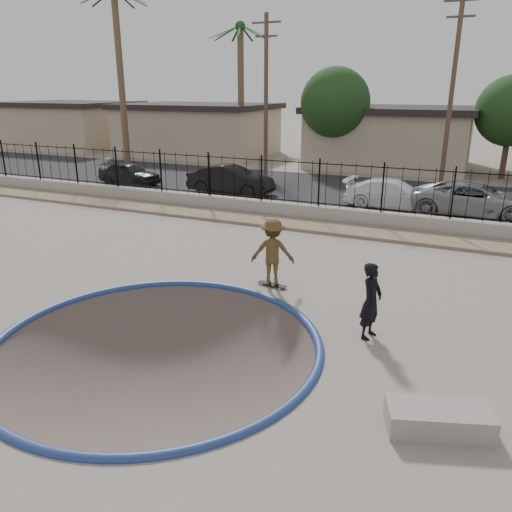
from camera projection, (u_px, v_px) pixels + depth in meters
The scene contains 24 objects.
ground at pixel (328, 235), 22.11m from camera, with size 120.00×120.00×2.20m, color gray.
bowl_pit at pixel (157, 345), 10.52m from camera, with size 6.84×6.84×1.80m, color #52463F, non-canonical shape.
coping_ring at pixel (157, 345), 10.52m from camera, with size 7.04×7.04×0.20m, color navy.
rock_strip at pixel (309, 226), 19.32m from camera, with size 42.00×1.60×0.11m, color #947F61.
retaining_wall at pixel (318, 213), 20.19m from camera, with size 42.00×0.45×0.60m, color gray.
fence at pixel (319, 184), 19.80m from camera, with size 40.00×0.04×1.80m.
street at pixel (356, 190), 26.07m from camera, with size 90.00×8.00×0.04m, color black.
house_west_far at pixel (72, 124), 44.45m from camera, with size 10.60×8.60×3.90m.
house_west at pixel (198, 129), 39.43m from camera, with size 11.60×8.60×3.90m.
house_center at pixel (391, 136), 33.65m from camera, with size 10.60×8.60×3.90m.
palm_left at pixel (118, 41), 32.66m from camera, with size 2.30×2.30×11.30m.
palm_mid at pixel (241, 63), 33.82m from camera, with size 2.30×2.30×9.30m.
utility_pole_left at pixel (266, 95), 28.60m from camera, with size 1.70×0.24×9.00m.
utility_pole_mid at pixel (452, 91), 24.66m from camera, with size 1.70×0.24×9.50m.
street_tree_left at pixel (335, 103), 31.07m from camera, with size 4.32×4.32×6.36m.
street_tree_mid at pixel (512, 111), 28.19m from camera, with size 3.96×3.96×5.83m.
skater at pixel (273, 255), 13.30m from camera, with size 1.16×0.67×1.80m, color brown.
skateboard at pixel (272, 284), 13.57m from camera, with size 0.85×0.33×0.07m.
videographer at pixel (371, 301), 10.59m from camera, with size 0.62×0.40×1.69m, color black.
concrete_ledge at pixel (439, 419), 7.85m from camera, with size 1.60×0.70×0.40m, color gray.
car_a at pixel (129, 173), 27.28m from camera, with size 1.44×3.58×1.22m, color black.
car_b at pixel (231, 180), 24.85m from camera, with size 1.50×4.31×1.42m, color black.
car_c at pixel (394, 194), 21.99m from camera, with size 1.75×4.29×1.25m, color white.
car_d at pixel (475, 199), 20.61m from camera, with size 2.31×5.02×1.40m, color gray.
Camera 1 is at (5.72, -8.69, 5.17)m, focal length 35.00 mm.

